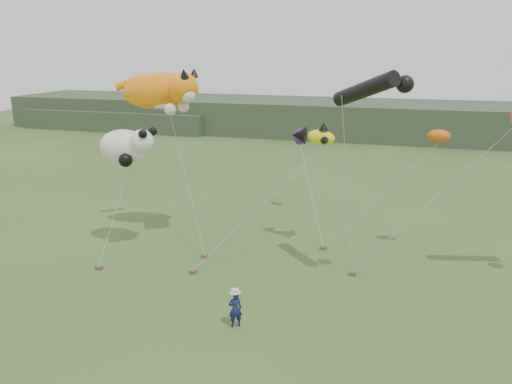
# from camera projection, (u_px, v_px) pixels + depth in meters

# --- Properties ---
(ground) EXTENTS (120.00, 120.00, 0.00)m
(ground) POSITION_uv_depth(u_px,v_px,m) (241.00, 318.00, 19.54)
(ground) COLOR #385123
(ground) RESTS_ON ground
(headland) EXTENTS (90.00, 13.00, 4.00)m
(headland) POSITION_uv_depth(u_px,v_px,m) (329.00, 119.00, 61.07)
(headland) COLOR #2D3D28
(headland) RESTS_ON ground
(festival_attendant) EXTENTS (0.63, 0.59, 1.45)m
(festival_attendant) POSITION_uv_depth(u_px,v_px,m) (235.00, 309.00, 18.78)
(festival_attendant) COLOR #131D4A
(festival_attendant) RESTS_ON ground
(sandbag_anchors) EXTENTS (12.04, 5.71, 0.16)m
(sandbag_anchors) POSITION_uv_depth(u_px,v_px,m) (235.00, 263.00, 24.38)
(sandbag_anchors) COLOR brown
(sandbag_anchors) RESTS_ON ground
(cat_kite) EXTENTS (5.56, 3.03, 2.38)m
(cat_kite) POSITION_uv_depth(u_px,v_px,m) (165.00, 91.00, 26.26)
(cat_kite) COLOR orange
(cat_kite) RESTS_ON ground
(fish_kite) EXTENTS (2.30, 1.57, 1.20)m
(fish_kite) POSITION_uv_depth(u_px,v_px,m) (313.00, 136.00, 25.30)
(fish_kite) COLOR yellow
(fish_kite) RESTS_ON ground
(tube_kites) EXTENTS (11.11, 4.31, 2.30)m
(tube_kites) POSITION_uv_depth(u_px,v_px,m) (466.00, 102.00, 20.47)
(tube_kites) COLOR black
(tube_kites) RESTS_ON ground
(panda_kite) EXTENTS (3.13, 2.03, 1.95)m
(panda_kite) POSITION_uv_depth(u_px,v_px,m) (127.00, 146.00, 25.25)
(panda_kite) COLOR white
(panda_kite) RESTS_ON ground
(misc_kites) EXTENTS (8.81, 5.38, 2.03)m
(misc_kites) POSITION_uv_depth(u_px,v_px,m) (359.00, 136.00, 27.79)
(misc_kites) COLOR #CC5611
(misc_kites) RESTS_ON ground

